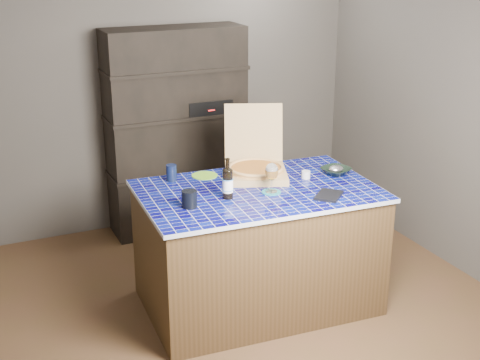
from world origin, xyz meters
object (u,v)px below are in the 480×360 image
kitchen_island (257,247)px  dvd_case (329,195)px  mead_bottle (228,183)px  bowl (336,171)px  pizza_box (256,167)px  wine_glass (272,172)px

kitchen_island → dvd_case: (0.37, -0.32, 0.45)m
mead_bottle → bowl: mead_bottle is taller
kitchen_island → pizza_box: 0.58m
mead_bottle → dvd_case: (0.62, -0.25, -0.10)m
kitchen_island → dvd_case: size_ratio=7.85×
mead_bottle → kitchen_island: bearing=15.2°
kitchen_island → wine_glass: size_ratio=8.16×
bowl → mead_bottle: bearing=-172.7°
pizza_box → bowl: bearing=0.2°
dvd_case → mead_bottle: bearing=-155.0°
pizza_box → mead_bottle: pizza_box is taller
mead_bottle → dvd_case: size_ratio=1.30×
kitchen_island → wine_glass: wine_glass is taller
wine_glass → pizza_box: bearing=81.9°
kitchen_island → bowl: bowl is taller
wine_glass → dvd_case: size_ratio=0.96×
pizza_box → wine_glass: pizza_box is taller
bowl → dvd_case: bearing=-127.5°
pizza_box → mead_bottle: (-0.36, -0.33, 0.04)m
pizza_box → mead_bottle: bearing=-116.5°
bowl → kitchen_island: bearing=-176.0°
pizza_box → dvd_case: pizza_box is taller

